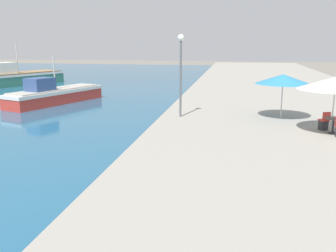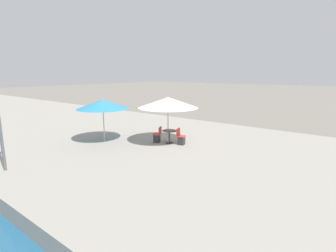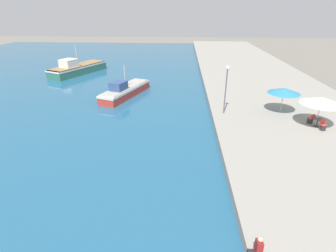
# 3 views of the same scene
# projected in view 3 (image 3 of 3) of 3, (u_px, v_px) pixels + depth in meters

# --- Properties ---
(water_basin) EXTENTS (56.00, 90.00, 0.04)m
(water_basin) POSITION_uv_depth(u_px,v_px,m) (19.00, 79.00, 40.15)
(water_basin) COLOR #235B7F
(water_basin) RESTS_ON ground_plane
(quay_promenade) EXTENTS (16.00, 90.00, 0.65)m
(quay_promenade) POSITION_uv_depth(u_px,v_px,m) (257.00, 80.00, 38.19)
(quay_promenade) COLOR gray
(quay_promenade) RESTS_ON ground_plane
(fishing_boat_near) EXTENTS (4.96, 8.88, 3.73)m
(fishing_boat_near) POSITION_uv_depth(u_px,v_px,m) (125.00, 90.00, 31.88)
(fishing_boat_near) COLOR red
(fishing_boat_near) RESTS_ON water_basin
(fishing_boat_mid) EXTENTS (7.13, 10.66, 4.55)m
(fishing_boat_mid) POSITION_uv_depth(u_px,v_px,m) (77.00, 68.00, 42.74)
(fishing_boat_mid) COLOR #33705B
(fishing_boat_mid) RESTS_ON water_basin
(cafe_umbrella_pink) EXTENTS (3.35, 3.35, 2.63)m
(cafe_umbrella_pink) POSITION_uv_depth(u_px,v_px,m) (322.00, 101.00, 21.58)
(cafe_umbrella_pink) COLOR #B7B7B7
(cafe_umbrella_pink) RESTS_ON quay_promenade
(cafe_umbrella_white) EXTENTS (3.00, 3.00, 2.43)m
(cafe_umbrella_white) POSITION_uv_depth(u_px,v_px,m) (284.00, 91.00, 24.73)
(cafe_umbrella_white) COLOR #B7B7B7
(cafe_umbrella_white) RESTS_ON quay_promenade
(cafe_table) EXTENTS (0.80, 0.80, 0.74)m
(cafe_table) POSITION_uv_depth(u_px,v_px,m) (318.00, 121.00, 22.28)
(cafe_table) COLOR #333338
(cafe_table) RESTS_ON quay_promenade
(cafe_chair_left) EXTENTS (0.53, 0.55, 0.91)m
(cafe_chair_left) POSITION_uv_depth(u_px,v_px,m) (310.00, 120.00, 22.99)
(cafe_chair_left) COLOR #2D2D33
(cafe_chair_left) RESTS_ON quay_promenade
(cafe_chair_right) EXTENTS (0.48, 0.51, 0.91)m
(cafe_chair_right) POSITION_uv_depth(u_px,v_px,m) (323.00, 127.00, 21.72)
(cafe_chair_right) COLOR #2D2D33
(cafe_chair_right) RESTS_ON quay_promenade
(person_at_quay) EXTENTS (0.53, 0.36, 0.98)m
(person_at_quay) POSITION_uv_depth(u_px,v_px,m) (258.00, 247.00, 10.67)
(person_at_quay) COLOR #232328
(person_at_quay) RESTS_ON quay_promenade
(lamppost) EXTENTS (0.36, 0.36, 4.56)m
(lamppost) POSITION_uv_depth(u_px,v_px,m) (226.00, 82.00, 24.11)
(lamppost) COLOR #565B60
(lamppost) RESTS_ON quay_promenade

